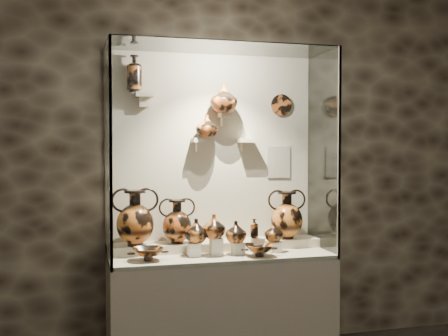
{
  "coord_description": "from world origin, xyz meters",
  "views": [
    {
      "loc": [
        -1.08,
        -1.94,
        1.65
      ],
      "look_at": [
        0.04,
        2.23,
        1.48
      ],
      "focal_mm": 45.0,
      "sensor_mm": 36.0,
      "label": 1
    }
  ],
  "objects_px": {
    "amphora_left": "(135,218)",
    "ovoid_vase_a": "(207,127)",
    "kylix_right": "(259,249)",
    "jug_a": "(196,231)",
    "lekythos_tall": "(134,71)",
    "kylix_left": "(148,253)",
    "jug_c": "(236,232)",
    "jug_e": "(274,232)",
    "ovoid_vase_b": "(224,98)",
    "amphora_mid": "(177,221)",
    "lekythos_small": "(254,227)",
    "jug_b": "(214,226)",
    "amphora_right": "(287,215)"
  },
  "relations": [
    {
      "from": "amphora_left",
      "to": "ovoid_vase_a",
      "type": "relative_size",
      "value": 2.34
    },
    {
      "from": "amphora_left",
      "to": "kylix_right",
      "type": "distance_m",
      "value": 0.96
    },
    {
      "from": "jug_a",
      "to": "lekythos_tall",
      "type": "xyz_separation_m",
      "value": [
        -0.42,
        0.26,
        1.21
      ]
    },
    {
      "from": "amphora_left",
      "to": "jug_a",
      "type": "distance_m",
      "value": 0.47
    },
    {
      "from": "jug_a",
      "to": "ovoid_vase_a",
      "type": "bearing_deg",
      "value": 39.4
    },
    {
      "from": "jug_a",
      "to": "kylix_left",
      "type": "distance_m",
      "value": 0.4
    },
    {
      "from": "jug_a",
      "to": "jug_c",
      "type": "height_order",
      "value": "jug_a"
    },
    {
      "from": "lekythos_tall",
      "to": "ovoid_vase_a",
      "type": "distance_m",
      "value": 0.7
    },
    {
      "from": "jug_e",
      "to": "ovoid_vase_b",
      "type": "xyz_separation_m",
      "value": [
        -0.34,
        0.22,
        1.04
      ]
    },
    {
      "from": "jug_e",
      "to": "ovoid_vase_b",
      "type": "height_order",
      "value": "ovoid_vase_b"
    },
    {
      "from": "lekythos_tall",
      "to": "jug_a",
      "type": "bearing_deg",
      "value": -56.19
    },
    {
      "from": "amphora_left",
      "to": "amphora_mid",
      "type": "height_order",
      "value": "amphora_left"
    },
    {
      "from": "kylix_right",
      "to": "ovoid_vase_a",
      "type": "bearing_deg",
      "value": 110.61
    },
    {
      "from": "jug_c",
      "to": "kylix_left",
      "type": "xyz_separation_m",
      "value": [
        -0.67,
        -0.05,
        -0.12
      ]
    },
    {
      "from": "jug_a",
      "to": "ovoid_vase_a",
      "type": "xyz_separation_m",
      "value": [
        0.14,
        0.24,
        0.79
      ]
    },
    {
      "from": "lekythos_small",
      "to": "jug_c",
      "type": "bearing_deg",
      "value": 161.96
    },
    {
      "from": "amphora_left",
      "to": "lekythos_small",
      "type": "xyz_separation_m",
      "value": [
        0.88,
        -0.19,
        -0.08
      ]
    },
    {
      "from": "jug_b",
      "to": "lekythos_small",
      "type": "relative_size",
      "value": 1.08
    },
    {
      "from": "amphora_left",
      "to": "amphora_right",
      "type": "xyz_separation_m",
      "value": [
        1.23,
        0.01,
        -0.02
      ]
    },
    {
      "from": "jug_c",
      "to": "kylix_right",
      "type": "height_order",
      "value": "jug_c"
    },
    {
      "from": "amphora_mid",
      "to": "kylix_left",
      "type": "height_order",
      "value": "amphora_mid"
    },
    {
      "from": "kylix_left",
      "to": "lekythos_small",
      "type": "bearing_deg",
      "value": -3.44
    },
    {
      "from": "amphora_left",
      "to": "lekythos_tall",
      "type": "relative_size",
      "value": 1.34
    },
    {
      "from": "jug_a",
      "to": "kylix_left",
      "type": "bearing_deg",
      "value": 171.98
    },
    {
      "from": "kylix_left",
      "to": "ovoid_vase_b",
      "type": "relative_size",
      "value": 1.26
    },
    {
      "from": "amphora_left",
      "to": "ovoid_vase_b",
      "type": "distance_m",
      "value": 1.16
    },
    {
      "from": "jug_a",
      "to": "ovoid_vase_a",
      "type": "relative_size",
      "value": 1.0
    },
    {
      "from": "lekythos_small",
      "to": "kylix_right",
      "type": "distance_m",
      "value": 0.18
    },
    {
      "from": "jug_a",
      "to": "jug_b",
      "type": "distance_m",
      "value": 0.14
    },
    {
      "from": "amphora_mid",
      "to": "jug_b",
      "type": "height_order",
      "value": "amphora_mid"
    },
    {
      "from": "amphora_left",
      "to": "jug_a",
      "type": "height_order",
      "value": "amphora_left"
    },
    {
      "from": "lekythos_small",
      "to": "jug_a",
      "type": "bearing_deg",
      "value": 158.12
    },
    {
      "from": "jug_a",
      "to": "jug_b",
      "type": "bearing_deg",
      "value": -30.79
    },
    {
      "from": "amphora_mid",
      "to": "jug_a",
      "type": "distance_m",
      "value": 0.22
    },
    {
      "from": "lekythos_small",
      "to": "lekythos_tall",
      "type": "bearing_deg",
      "value": 143.47
    },
    {
      "from": "jug_b",
      "to": "lekythos_small",
      "type": "distance_m",
      "value": 0.32
    },
    {
      "from": "jug_a",
      "to": "ovoid_vase_b",
      "type": "height_order",
      "value": "ovoid_vase_b"
    },
    {
      "from": "lekythos_tall",
      "to": "kylix_left",
      "type": "bearing_deg",
      "value": -105.49
    },
    {
      "from": "amphora_mid",
      "to": "ovoid_vase_b",
      "type": "bearing_deg",
      "value": 25.27
    },
    {
      "from": "lekythos_small",
      "to": "lekythos_tall",
      "type": "relative_size",
      "value": 0.53
    },
    {
      "from": "jug_b",
      "to": "lekythos_tall",
      "type": "height_order",
      "value": "lekythos_tall"
    },
    {
      "from": "amphora_right",
      "to": "jug_e",
      "type": "distance_m",
      "value": 0.27
    },
    {
      "from": "lekythos_small",
      "to": "kylix_left",
      "type": "bearing_deg",
      "value": 165.6
    },
    {
      "from": "jug_a",
      "to": "jug_e",
      "type": "height_order",
      "value": "jug_a"
    },
    {
      "from": "ovoid_vase_b",
      "to": "jug_c",
      "type": "bearing_deg",
      "value": -72.96
    },
    {
      "from": "kylix_right",
      "to": "ovoid_vase_b",
      "type": "distance_m",
      "value": 1.21
    },
    {
      "from": "amphora_mid",
      "to": "lekythos_tall",
      "type": "relative_size",
      "value": 1.07
    },
    {
      "from": "jug_a",
      "to": "jug_c",
      "type": "bearing_deg",
      "value": -26.21
    },
    {
      "from": "amphora_left",
      "to": "jug_b",
      "type": "distance_m",
      "value": 0.6
    },
    {
      "from": "lekythos_tall",
      "to": "ovoid_vase_a",
      "type": "xyz_separation_m",
      "value": [
        0.56,
        -0.02,
        -0.42
      ]
    }
  ]
}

